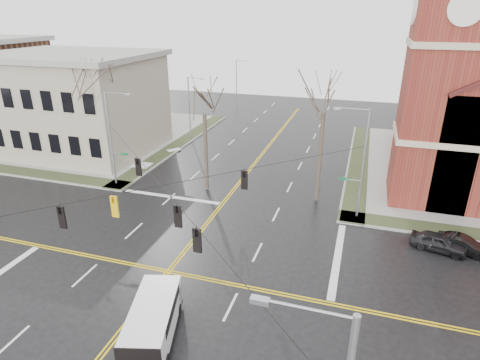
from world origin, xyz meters
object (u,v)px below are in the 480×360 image
(signal_pole_ne, at_px, (361,161))
(parked_car_b, at_px, (463,244))
(streetlight_north_a, at_px, (190,105))
(tree_nw_far, at_px, (96,88))
(tree_nw_near, at_px, (204,109))
(parked_car_a, at_px, (439,242))
(signal_pole_nw, at_px, (112,136))
(streetlight_north_b, at_px, (237,82))
(tree_ne, at_px, (324,106))
(cargo_van, at_px, (154,317))

(signal_pole_ne, distance_m, parked_car_b, 9.24)
(signal_pole_ne, relative_size, parked_car_b, 2.53)
(streetlight_north_a, height_order, tree_nw_far, tree_nw_far)
(tree_nw_far, height_order, tree_nw_near, tree_nw_far)
(tree_nw_near, bearing_deg, parked_car_a, -14.14)
(signal_pole_nw, relative_size, tree_nw_near, 0.83)
(tree_nw_near, bearing_deg, parked_car_b, -12.37)
(signal_pole_ne, distance_m, streetlight_north_b, 42.61)
(signal_pole_ne, relative_size, tree_ne, 0.76)
(cargo_van, relative_size, parked_car_b, 1.63)
(tree_ne, bearing_deg, cargo_van, -107.35)
(signal_pole_ne, height_order, signal_pole_nw, same)
(parked_car_b, height_order, tree_nw_near, tree_nw_near)
(parked_car_b, bearing_deg, signal_pole_nw, 104.49)
(signal_pole_nw, xyz_separation_m, cargo_van, (13.26, -16.81, -3.72))
(cargo_van, bearing_deg, streetlight_north_b, 87.70)
(signal_pole_ne, distance_m, streetlight_north_a, 27.48)
(tree_nw_near, bearing_deg, streetlight_north_b, 103.17)
(parked_car_b, bearing_deg, streetlight_north_b, 57.02)
(streetlight_north_b, relative_size, tree_nw_far, 0.64)
(tree_ne, bearing_deg, streetlight_north_a, 142.41)
(cargo_van, xyz_separation_m, tree_nw_far, (-15.61, 18.52, 7.81))
(cargo_van, bearing_deg, streetlight_north_a, 95.12)
(signal_pole_ne, bearing_deg, signal_pole_nw, 180.00)
(cargo_van, height_order, parked_car_a, cargo_van)
(streetlight_north_a, distance_m, tree_ne, 23.76)
(signal_pole_nw, xyz_separation_m, parked_car_a, (28.56, -3.36, -4.30))
(cargo_van, bearing_deg, tree_nw_near, 87.92)
(streetlight_north_a, height_order, cargo_van, streetlight_north_a)
(parked_car_a, relative_size, tree_nw_far, 0.30)
(tree_nw_near, distance_m, tree_ne, 10.42)
(signal_pole_nw, xyz_separation_m, tree_nw_far, (-2.35, 1.71, 4.09))
(tree_nw_far, distance_m, tree_ne, 21.57)
(streetlight_north_a, bearing_deg, cargo_van, -69.29)
(streetlight_north_a, relative_size, tree_ne, 0.67)
(streetlight_north_a, distance_m, parked_car_a, 34.45)
(signal_pole_ne, height_order, tree_nw_near, tree_nw_near)
(tree_nw_far, bearing_deg, streetlight_north_b, 85.04)
(cargo_van, height_order, tree_nw_far, tree_nw_far)
(cargo_van, distance_m, parked_car_b, 21.81)
(streetlight_north_a, distance_m, cargo_van, 35.76)
(streetlight_north_b, height_order, tree_nw_far, tree_nw_far)
(parked_car_b, bearing_deg, streetlight_north_a, 76.75)
(signal_pole_ne, xyz_separation_m, streetlight_north_a, (-21.97, 16.50, -0.48))
(tree_nw_near, xyz_separation_m, tree_ne, (10.38, 0.61, 0.80))
(parked_car_a, bearing_deg, streetlight_north_b, 48.60)
(streetlight_north_a, bearing_deg, tree_ne, -37.59)
(signal_pole_nw, bearing_deg, tree_nw_near, 10.36)
(streetlight_north_a, bearing_deg, tree_nw_far, -101.53)
(parked_car_a, height_order, tree_ne, tree_ne)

